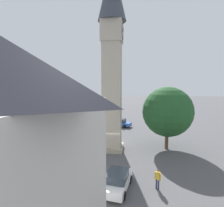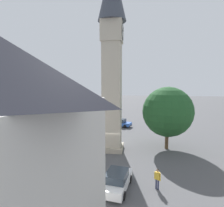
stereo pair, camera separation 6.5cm
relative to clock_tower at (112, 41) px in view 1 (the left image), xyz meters
The scene contains 9 objects.
ground_plane 13.43m from the clock_tower, 96.61° to the right, with size 200.00×200.00×0.00m, color #4C4C4F.
clock_tower is the anchor object (origin of this frame).
car_blue_kerb 15.42m from the clock_tower, 10.73° to the left, with size 4.33×2.27×1.53m.
car_silver_kerb 15.74m from the clock_tower, 95.58° to the right, with size 4.42×2.66×1.53m.
car_red_corner 16.89m from the clock_tower, 122.70° to the right, with size 4.08×4.14×1.53m.
car_white_side 14.05m from the clock_tower, 125.27° to the right, with size 2.70×4.42×1.53m.
car_green_alley 17.91m from the clock_tower, behind, with size 2.84×4.44×1.53m.
pedestrian 15.63m from the clock_tower, 30.57° to the left, with size 0.38×0.48×1.69m.
tree 11.13m from the clock_tower, 101.77° to the left, with size 6.34×6.34×8.00m.
Camera 1 is at (22.65, 3.15, 8.52)m, focal length 29.88 mm.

